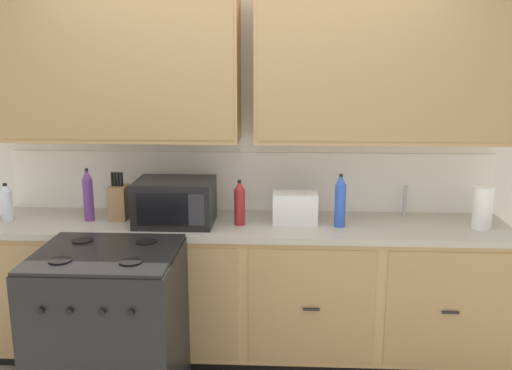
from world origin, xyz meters
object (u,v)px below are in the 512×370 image
object	(u,v)px
microwave	(175,202)
toaster	(295,208)
stove_range	(110,333)
bottle_clear	(7,202)
knife_block	(119,202)
bottle_blue	(340,201)
bottle_red	(240,203)
paper_towel_roll	(483,208)
bottle_violet	(88,195)

from	to	relation	value
microwave	toaster	bearing A→B (deg)	5.29
stove_range	microwave	size ratio (longest dim) A/B	1.98
bottle_clear	microwave	bearing A→B (deg)	-0.81
toaster	knife_block	world-z (taller)	knife_block
toaster	bottle_clear	world-z (taller)	bottle_clear
stove_range	toaster	xyz separation A→B (m)	(1.02, 0.65, 0.55)
toaster	bottle_blue	distance (m)	0.29
bottle_red	paper_towel_roll	bearing A→B (deg)	-0.20
knife_block	paper_towel_roll	world-z (taller)	knife_block
microwave	stove_range	bearing A→B (deg)	-114.54
knife_block	bottle_clear	distance (m)	0.71
bottle_violet	microwave	bearing A→B (deg)	-4.34
microwave	bottle_blue	size ratio (longest dim) A/B	1.45
toaster	paper_towel_roll	size ratio (longest dim) A/B	1.08
bottle_violet	bottle_clear	distance (m)	0.52
bottle_clear	bottle_blue	distance (m)	2.11
stove_range	bottle_blue	distance (m)	1.54
toaster	bottle_clear	bearing A→B (deg)	-178.31
knife_block	bottle_clear	world-z (taller)	knife_block
toaster	bottle_clear	xyz separation A→B (m)	(-1.84, -0.05, 0.02)
bottle_red	toaster	bearing A→B (deg)	11.70
stove_range	toaster	world-z (taller)	toaster
toaster	bottle_red	distance (m)	0.36
toaster	paper_towel_roll	distance (m)	1.14
toaster	bottle_red	bearing A→B (deg)	-168.30
knife_block	bottle_red	world-z (taller)	knife_block
bottle_violet	bottle_blue	bearing A→B (deg)	-1.88
paper_towel_roll	bottle_red	bearing A→B (deg)	179.80
knife_block	paper_towel_roll	size ratio (longest dim) A/B	1.19
microwave	knife_block	xyz separation A→B (m)	(-0.38, 0.08, -0.02)
microwave	bottle_violet	size ratio (longest dim) A/B	1.42
toaster	paper_towel_roll	xyz separation A→B (m)	(1.13, -0.08, 0.03)
bottle_clear	bottle_blue	world-z (taller)	bottle_blue
stove_range	bottle_red	world-z (taller)	bottle_red
paper_towel_roll	stove_range	bearing A→B (deg)	-165.06
bottle_violet	bottle_clear	world-z (taller)	bottle_violet
stove_range	microwave	distance (m)	0.87
microwave	bottle_clear	size ratio (longest dim) A/B	1.97
toaster	paper_towel_roll	world-z (taller)	paper_towel_roll
bottle_clear	knife_block	bearing A→B (deg)	5.32
microwave	paper_towel_roll	bearing A→B (deg)	-0.22
microwave	bottle_clear	world-z (taller)	microwave
toaster	bottle_blue	xyz separation A→B (m)	(0.27, -0.08, 0.07)
knife_block	bottle_blue	size ratio (longest dim) A/B	0.94
toaster	microwave	bearing A→B (deg)	-174.71
knife_block	bottle_violet	bearing A→B (deg)	-168.26
microwave	knife_block	bearing A→B (deg)	168.00
stove_range	toaster	size ratio (longest dim) A/B	3.39
bottle_blue	bottle_violet	bearing A→B (deg)	178.12
toaster	bottle_violet	bearing A→B (deg)	-178.84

